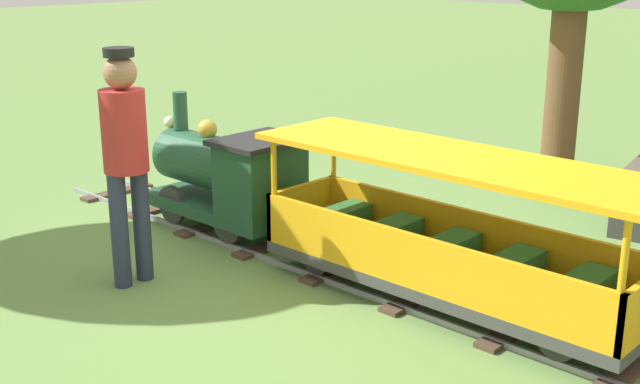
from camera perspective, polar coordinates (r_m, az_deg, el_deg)
ground_plane at (r=5.95m, az=0.14°, el=-5.12°), size 60.00×60.00×0.00m
track at (r=5.83m, az=1.44°, el=-5.42°), size 0.72×6.40×0.04m
locomotive at (r=6.50m, az=-6.53°, el=1.17°), size 0.68×1.45×1.06m
passenger_car at (r=5.17m, az=8.97°, el=-3.74°), size 0.78×2.70×0.97m
conductor_person at (r=5.49m, az=-13.64°, el=3.01°), size 0.30×0.30×1.62m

